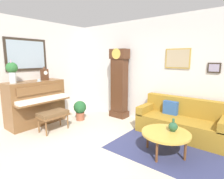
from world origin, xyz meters
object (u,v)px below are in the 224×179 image
grandfather_clock (119,85)px  couch (181,122)px  teacup (39,80)px  green_jug (173,127)px  flower_vase (12,70)px  piano_bench (53,114)px  potted_plant (80,109)px  piano (36,102)px  mantel_clock (44,74)px  coffee_table (166,134)px

grandfather_clock → couch: bearing=-5.1°
teacup → green_jug: teacup is taller
couch → green_jug: (0.13, -0.90, 0.20)m
flower_vase → grandfather_clock: bearing=60.2°
piano_bench → green_jug: size_ratio=2.92×
piano_bench → potted_plant: 0.92m
couch → piano_bench: bearing=-146.0°
flower_vase → potted_plant: size_ratio=1.04×
grandfather_clock → flower_vase: (-1.38, -2.40, 0.52)m
potted_plant → piano: bearing=-126.5°
grandfather_clock → mantel_clock: grandfather_clock is taller
mantel_clock → grandfather_clock: bearing=48.9°
grandfather_clock → flower_vase: 2.82m
grandfather_clock → piano_bench: bearing=-108.2°
piano → coffee_table: 3.41m
teacup → potted_plant: teacup is taller
piano → couch: 3.71m
piano_bench → couch: size_ratio=0.37×
piano_bench → couch: 3.04m
mantel_clock → coffee_table: bearing=6.4°
flower_vase → potted_plant: bearing=64.7°
flower_vase → green_jug: size_ratio=2.42×
piano_bench → mantel_clock: 1.24m
couch → teacup: bearing=-152.2°
couch → grandfather_clock: bearing=174.9°
grandfather_clock → couch: 2.02m
piano_bench → potted_plant: size_ratio=1.25×
piano → piano_bench: (0.76, 0.01, -0.18)m
couch → coffee_table: bearing=-87.0°
grandfather_clock → coffee_table: size_ratio=2.31×
piano_bench → coffee_table: 2.65m
green_jug → potted_plant: size_ratio=0.43×
potted_plant → green_jug: bearing=-2.5°
mantel_clock → piano_bench: bearing=-20.8°
couch → teacup: size_ratio=16.38×
piano → piano_bench: bearing=0.9°
grandfather_clock → mantel_clock: (-1.38, -1.58, 0.37)m
couch → green_jug: bearing=-81.6°
piano_bench → coffee_table: size_ratio=0.80×
grandfather_clock → potted_plant: size_ratio=3.62×
piano_bench → potted_plant: potted_plant is taller
piano_bench → flower_vase: (-0.76, -0.54, 1.07)m
piano → potted_plant: bearing=53.5°
coffee_table → flower_vase: (-3.33, -1.20, 1.09)m
piano_bench → potted_plant: bearing=94.7°
piano_bench → couch: couch is taller
mantel_clock → flower_vase: 0.84m
piano → green_jug: (3.41, 0.81, -0.08)m
piano_bench → grandfather_clock: grandfather_clock is taller
mantel_clock → potted_plant: mantel_clock is taller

